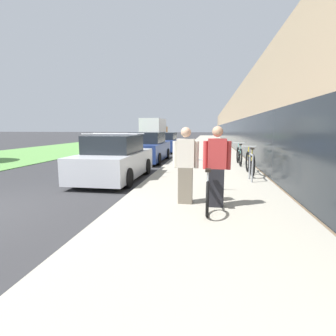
{
  "coord_description": "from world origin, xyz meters",
  "views": [
    {
      "loc": [
        5.03,
        -4.32,
        1.77
      ],
      "look_at": [
        2.24,
        13.46,
        -0.98
      ],
      "focal_mm": 28.0,
      "sensor_mm": 36.0,
      "label": 1
    }
  ],
  "objects_px": {
    "cruiser_bike_nearest": "(250,163)",
    "parked_sedan_far": "(164,143)",
    "person_bystander": "(186,166)",
    "bike_rack_hoop": "(251,165)",
    "vintage_roadster_curbside": "(148,148)",
    "cruiser_bike_middle": "(239,156)",
    "moving_truck": "(154,131)",
    "tandem_bicycle": "(208,185)",
    "person_rider": "(217,167)",
    "parked_sedan_curbside": "(115,160)"
  },
  "relations": [
    {
      "from": "person_bystander",
      "to": "bike_rack_hoop",
      "type": "distance_m",
      "value": 3.33
    },
    {
      "from": "bike_rack_hoop",
      "to": "person_rider",
      "type": "bearing_deg",
      "value": -111.37
    },
    {
      "from": "tandem_bicycle",
      "to": "person_rider",
      "type": "height_order",
      "value": "person_rider"
    },
    {
      "from": "parked_sedan_curbside",
      "to": "moving_truck",
      "type": "xyz_separation_m",
      "value": [
        -3.52,
        23.54,
        0.77
      ]
    },
    {
      "from": "tandem_bicycle",
      "to": "moving_truck",
      "type": "height_order",
      "value": "moving_truck"
    },
    {
      "from": "bike_rack_hoop",
      "to": "cruiser_bike_middle",
      "type": "distance_m",
      "value": 3.75
    },
    {
      "from": "vintage_roadster_curbside",
      "to": "person_bystander",
      "type": "bearing_deg",
      "value": -71.26
    },
    {
      "from": "cruiser_bike_middle",
      "to": "person_bystander",
      "type": "bearing_deg",
      "value": -105.83
    },
    {
      "from": "person_bystander",
      "to": "parked_sedan_curbside",
      "type": "bearing_deg",
      "value": 132.53
    },
    {
      "from": "person_bystander",
      "to": "vintage_roadster_curbside",
      "type": "distance_m",
      "value": 8.44
    },
    {
      "from": "vintage_roadster_curbside",
      "to": "parked_sedan_far",
      "type": "xyz_separation_m",
      "value": [
        -0.15,
        6.01,
        -0.04
      ]
    },
    {
      "from": "cruiser_bike_middle",
      "to": "parked_sedan_curbside",
      "type": "relative_size",
      "value": 0.47
    },
    {
      "from": "cruiser_bike_middle",
      "to": "parked_sedan_curbside",
      "type": "height_order",
      "value": "parked_sedan_curbside"
    },
    {
      "from": "cruiser_bike_nearest",
      "to": "parked_sedan_far",
      "type": "height_order",
      "value": "parked_sedan_far"
    },
    {
      "from": "person_bystander",
      "to": "cruiser_bike_middle",
      "type": "xyz_separation_m",
      "value": [
        1.85,
        6.53,
        -0.43
      ]
    },
    {
      "from": "tandem_bicycle",
      "to": "cruiser_bike_nearest",
      "type": "distance_m",
      "value": 4.05
    },
    {
      "from": "cruiser_bike_nearest",
      "to": "cruiser_bike_middle",
      "type": "relative_size",
      "value": 1.01
    },
    {
      "from": "person_rider",
      "to": "cruiser_bike_middle",
      "type": "bearing_deg",
      "value": 79.87
    },
    {
      "from": "person_bystander",
      "to": "moving_truck",
      "type": "xyz_separation_m",
      "value": [
        -6.24,
        26.49,
        0.5
      ]
    },
    {
      "from": "vintage_roadster_curbside",
      "to": "cruiser_bike_nearest",
      "type": "bearing_deg",
      "value": -40.51
    },
    {
      "from": "bike_rack_hoop",
      "to": "cruiser_bike_nearest",
      "type": "relative_size",
      "value": 0.44
    },
    {
      "from": "tandem_bicycle",
      "to": "cruiser_bike_nearest",
      "type": "relative_size",
      "value": 1.49
    },
    {
      "from": "tandem_bicycle",
      "to": "moving_truck",
      "type": "relative_size",
      "value": 0.42
    },
    {
      "from": "bike_rack_hoop",
      "to": "parked_sedan_far",
      "type": "height_order",
      "value": "parked_sedan_far"
    },
    {
      "from": "parked_sedan_far",
      "to": "parked_sedan_curbside",
      "type": "bearing_deg",
      "value": -89.25
    },
    {
      "from": "tandem_bicycle",
      "to": "parked_sedan_far",
      "type": "relative_size",
      "value": 0.64
    },
    {
      "from": "cruiser_bike_middle",
      "to": "moving_truck",
      "type": "distance_m",
      "value": 21.56
    },
    {
      "from": "person_bystander",
      "to": "cruiser_bike_nearest",
      "type": "xyz_separation_m",
      "value": [
        1.95,
        4.01,
        -0.42
      ]
    },
    {
      "from": "tandem_bicycle",
      "to": "parked_sedan_curbside",
      "type": "xyz_separation_m",
      "value": [
        -3.2,
        2.73,
        0.2
      ]
    },
    {
      "from": "cruiser_bike_middle",
      "to": "moving_truck",
      "type": "relative_size",
      "value": 0.28
    },
    {
      "from": "tandem_bicycle",
      "to": "cruiser_bike_middle",
      "type": "relative_size",
      "value": 1.51
    },
    {
      "from": "vintage_roadster_curbside",
      "to": "moving_truck",
      "type": "distance_m",
      "value": 18.85
    },
    {
      "from": "person_bystander",
      "to": "parked_sedan_curbside",
      "type": "distance_m",
      "value": 4.02
    },
    {
      "from": "bike_rack_hoop",
      "to": "moving_truck",
      "type": "relative_size",
      "value": 0.12
    },
    {
      "from": "cruiser_bike_middle",
      "to": "tandem_bicycle",
      "type": "bearing_deg",
      "value": -102.24
    },
    {
      "from": "tandem_bicycle",
      "to": "person_rider",
      "type": "relative_size",
      "value": 1.7
    },
    {
      "from": "person_bystander",
      "to": "tandem_bicycle",
      "type": "bearing_deg",
      "value": 25.55
    },
    {
      "from": "person_rider",
      "to": "moving_truck",
      "type": "distance_m",
      "value": 27.52
    },
    {
      "from": "moving_truck",
      "to": "cruiser_bike_middle",
      "type": "bearing_deg",
      "value": -67.94
    },
    {
      "from": "person_rider",
      "to": "person_bystander",
      "type": "height_order",
      "value": "person_rider"
    },
    {
      "from": "tandem_bicycle",
      "to": "moving_truck",
      "type": "bearing_deg",
      "value": 104.36
    },
    {
      "from": "parked_sedan_curbside",
      "to": "vintage_roadster_curbside",
      "type": "distance_m",
      "value": 5.03
    },
    {
      "from": "bike_rack_hoop",
      "to": "parked_sedan_curbside",
      "type": "bearing_deg",
      "value": 177.77
    },
    {
      "from": "person_bystander",
      "to": "bike_rack_hoop",
      "type": "relative_size",
      "value": 1.96
    },
    {
      "from": "tandem_bicycle",
      "to": "vintage_roadster_curbside",
      "type": "distance_m",
      "value": 8.39
    },
    {
      "from": "person_bystander",
      "to": "vintage_roadster_curbside",
      "type": "xyz_separation_m",
      "value": [
        -2.71,
        7.99,
        -0.25
      ]
    },
    {
      "from": "cruiser_bike_middle",
      "to": "parked_sedan_far",
      "type": "height_order",
      "value": "parked_sedan_far"
    },
    {
      "from": "moving_truck",
      "to": "parked_sedan_far",
      "type": "bearing_deg",
      "value": -74.86
    },
    {
      "from": "tandem_bicycle",
      "to": "moving_truck",
      "type": "xyz_separation_m",
      "value": [
        -6.72,
        26.26,
        0.96
      ]
    },
    {
      "from": "person_rider",
      "to": "vintage_roadster_curbside",
      "type": "xyz_separation_m",
      "value": [
        -3.37,
        8.14,
        -0.26
      ]
    }
  ]
}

